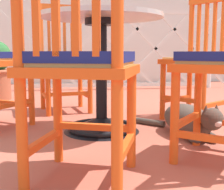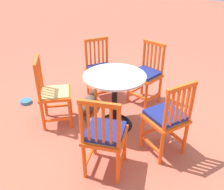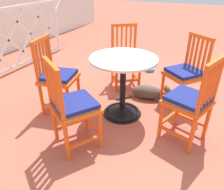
{
  "view_description": "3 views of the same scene",
  "coord_description": "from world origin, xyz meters",
  "px_view_note": "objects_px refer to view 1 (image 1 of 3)",
  "views": [
    {
      "loc": [
        -0.26,
        -1.83,
        0.5
      ],
      "look_at": [
        -0.01,
        0.04,
        0.24
      ],
      "focal_mm": 50.65,
      "sensor_mm": 36.0,
      "label": 1
    },
    {
      "loc": [
        -1.17,
        2.54,
        1.95
      ],
      "look_at": [
        -0.07,
        0.22,
        0.5
      ],
      "focal_mm": 39.13,
      "sensor_mm": 36.0,
      "label": 2
    },
    {
      "loc": [
        -2.19,
        -0.72,
        1.53
      ],
      "look_at": [
        -0.25,
        0.18,
        0.34
      ],
      "focal_mm": 35.02,
      "sensor_mm": 36.0,
      "label": 3
    }
  ],
  "objects_px": {
    "cafe_table": "(101,87)",
    "orange_chair_facing_out": "(199,61)",
    "orange_chair_tucked_in": "(64,59)",
    "orange_chair_near_fence": "(80,67)",
    "tabby_cat": "(190,121)"
  },
  "relations": [
    {
      "from": "orange_chair_facing_out",
      "to": "tabby_cat",
      "type": "xyz_separation_m",
      "value": [
        -0.24,
        -0.47,
        -0.34
      ]
    },
    {
      "from": "cafe_table",
      "to": "orange_chair_tucked_in",
      "type": "bearing_deg",
      "value": 107.58
    },
    {
      "from": "orange_chair_tucked_in",
      "to": "cafe_table",
      "type": "bearing_deg",
      "value": -72.42
    },
    {
      "from": "cafe_table",
      "to": "orange_chair_facing_out",
      "type": "height_order",
      "value": "orange_chair_facing_out"
    },
    {
      "from": "orange_chair_tucked_in",
      "to": "orange_chair_near_fence",
      "type": "bearing_deg",
      "value": -86.97
    },
    {
      "from": "orange_chair_facing_out",
      "to": "orange_chair_tucked_in",
      "type": "height_order",
      "value": "same"
    },
    {
      "from": "orange_chair_tucked_in",
      "to": "orange_chair_near_fence",
      "type": "distance_m",
      "value": 1.52
    },
    {
      "from": "cafe_table",
      "to": "orange_chair_facing_out",
      "type": "distance_m",
      "value": 0.81
    },
    {
      "from": "orange_chair_tucked_in",
      "to": "orange_chair_near_fence",
      "type": "xyz_separation_m",
      "value": [
        0.08,
        -1.52,
        0.0
      ]
    },
    {
      "from": "cafe_table",
      "to": "tabby_cat",
      "type": "relative_size",
      "value": 1.1
    },
    {
      "from": "orange_chair_facing_out",
      "to": "tabby_cat",
      "type": "height_order",
      "value": "orange_chair_facing_out"
    },
    {
      "from": "orange_chair_near_fence",
      "to": "tabby_cat",
      "type": "xyz_separation_m",
      "value": [
        0.66,
        0.56,
        -0.35
      ]
    },
    {
      "from": "cafe_table",
      "to": "orange_chair_tucked_in",
      "type": "xyz_separation_m",
      "value": [
        -0.24,
        0.75,
        0.16
      ]
    },
    {
      "from": "cafe_table",
      "to": "orange_chair_near_fence",
      "type": "bearing_deg",
      "value": -101.61
    },
    {
      "from": "orange_chair_tucked_in",
      "to": "tabby_cat",
      "type": "distance_m",
      "value": 1.26
    }
  ]
}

